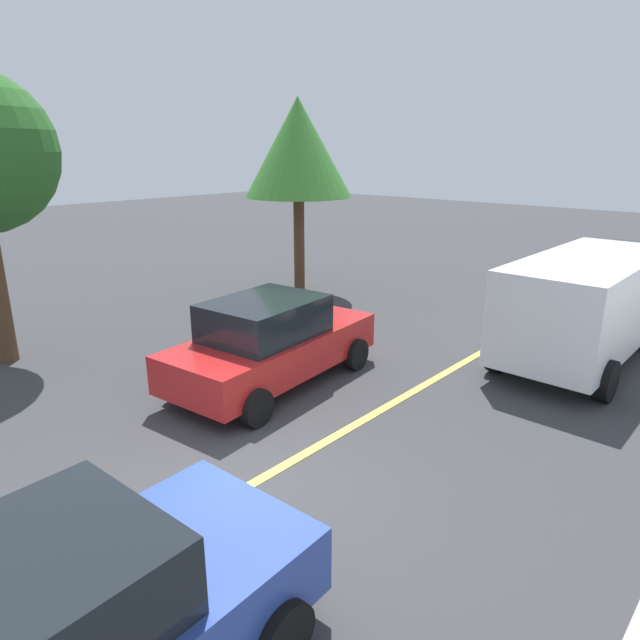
# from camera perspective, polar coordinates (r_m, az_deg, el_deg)

# --- Properties ---
(ground_plane) EXTENTS (80.00, 80.00, 0.00)m
(ground_plane) POSITION_cam_1_polar(r_m,az_deg,el_deg) (7.63, -8.25, -17.09)
(ground_plane) COLOR #38383A
(lane_marking_centre) EXTENTS (28.00, 0.16, 0.01)m
(lane_marking_centre) POSITION_cam_1_polar(r_m,az_deg,el_deg) (9.53, 5.81, -9.50)
(lane_marking_centre) COLOR #E0D14C
(white_van) EXTENTS (5.21, 2.28, 2.20)m
(white_van) POSITION_cam_1_polar(r_m,az_deg,el_deg) (12.59, 25.71, 1.66)
(white_van) COLOR white
(white_van) RESTS_ON ground_plane
(car_black_crossing) EXTENTS (4.65, 2.58, 1.59)m
(car_black_crossing) POSITION_cam_1_polar(r_m,az_deg,el_deg) (18.46, 28.71, 4.27)
(car_black_crossing) COLOR black
(car_black_crossing) RESTS_ON ground_plane
(car_red_far_lane) EXTENTS (4.52, 2.36, 1.69)m
(car_red_far_lane) POSITION_cam_1_polar(r_m,az_deg,el_deg) (10.34, -5.07, -2.26)
(car_red_far_lane) COLOR red
(car_red_far_lane) RESTS_ON ground_plane
(tree_centre_verge) EXTENTS (3.12, 3.12, 5.70)m
(tree_centre_verge) POSITION_cam_1_polar(r_m,az_deg,el_deg) (16.62, -2.27, 17.22)
(tree_centre_verge) COLOR #513823
(tree_centre_verge) RESTS_ON ground_plane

